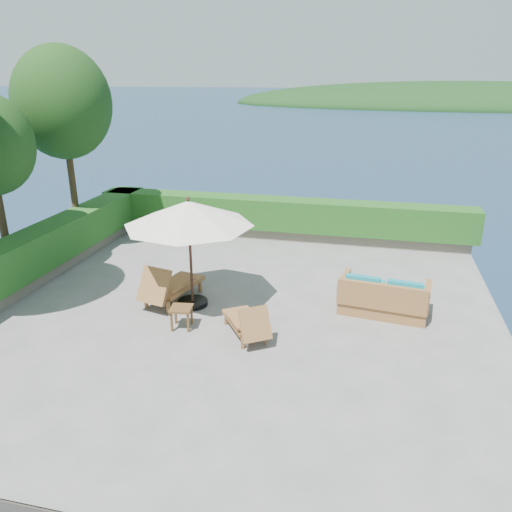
% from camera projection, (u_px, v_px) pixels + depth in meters
% --- Properties ---
extents(ground, '(12.00, 12.00, 0.00)m').
position_uv_depth(ground, '(236.00, 310.00, 11.67)').
color(ground, gray).
rests_on(ground, ground).
extents(foundation, '(12.00, 12.00, 3.00)m').
position_uv_depth(foundation, '(237.00, 367.00, 12.20)').
color(foundation, '#4C443C').
rests_on(foundation, ocean).
extents(ocean, '(600.00, 600.00, 0.00)m').
position_uv_depth(ocean, '(237.00, 416.00, 12.70)').
color(ocean, '#172E48').
rests_on(ocean, ground).
extents(offshore_island, '(126.00, 57.60, 12.60)m').
position_uv_depth(offshore_island, '(461.00, 105.00, 135.28)').
color(offshore_island, black).
rests_on(offshore_island, ocean).
extents(planter_wall_far, '(12.00, 0.60, 0.36)m').
position_uv_depth(planter_wall_far, '(280.00, 233.00, 16.72)').
color(planter_wall_far, gray).
rests_on(planter_wall_far, ground).
extents(planter_wall_left, '(0.60, 12.00, 0.36)m').
position_uv_depth(planter_wall_left, '(26.00, 282.00, 12.80)').
color(planter_wall_left, gray).
rests_on(planter_wall_left, ground).
extents(hedge_far, '(12.40, 0.90, 1.00)m').
position_uv_depth(hedge_far, '(280.00, 214.00, 16.49)').
color(hedge_far, '#1C4012').
rests_on(hedge_far, planter_wall_far).
extents(hedge_left, '(0.90, 12.40, 1.00)m').
position_uv_depth(hedge_left, '(21.00, 258.00, 12.57)').
color(hedge_left, '#1C4012').
rests_on(hedge_left, planter_wall_left).
extents(tree_far, '(2.80, 2.80, 6.03)m').
position_uv_depth(tree_far, '(62.00, 103.00, 14.36)').
color(tree_far, '#48351B').
rests_on(tree_far, ground).
extents(patio_umbrella, '(3.49, 3.49, 2.66)m').
position_uv_depth(patio_umbrella, '(189.00, 214.00, 11.18)').
color(patio_umbrella, black).
rests_on(patio_umbrella, ground).
extents(lounge_left, '(1.15, 1.94, 1.05)m').
position_uv_depth(lounge_left, '(169.00, 286.00, 11.94)').
color(lounge_left, '#986737').
rests_on(lounge_left, ground).
extents(lounge_right, '(1.33, 1.57, 0.86)m').
position_uv_depth(lounge_right, '(247.00, 322.00, 10.38)').
color(lounge_right, '#986737').
rests_on(lounge_right, ground).
extents(side_table, '(0.52, 0.52, 0.49)m').
position_uv_depth(side_table, '(181.00, 311.00, 10.75)').
color(side_table, brown).
rests_on(side_table, ground).
extents(wicker_loveseat, '(2.10, 1.27, 0.98)m').
position_uv_depth(wicker_loveseat, '(383.00, 299.00, 11.39)').
color(wicker_loveseat, '#986737').
rests_on(wicker_loveseat, ground).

